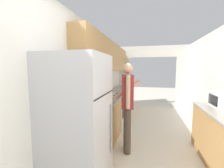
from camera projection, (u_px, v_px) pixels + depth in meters
wall_left at (100, 70)px, 3.75m from camera, size 0.38×7.71×2.50m
wall_far_with_doorway at (152, 72)px, 6.17m from camera, size 3.16×0.06×2.50m
counter_left at (115, 107)px, 4.40m from camera, size 0.62×4.08×0.89m
refrigerator at (78, 123)px, 1.93m from camera, size 0.75×0.78×1.75m
range_oven at (113, 110)px, 4.08m from camera, size 0.66×0.73×1.03m
person at (127, 105)px, 2.79m from camera, size 0.54×0.42×1.68m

